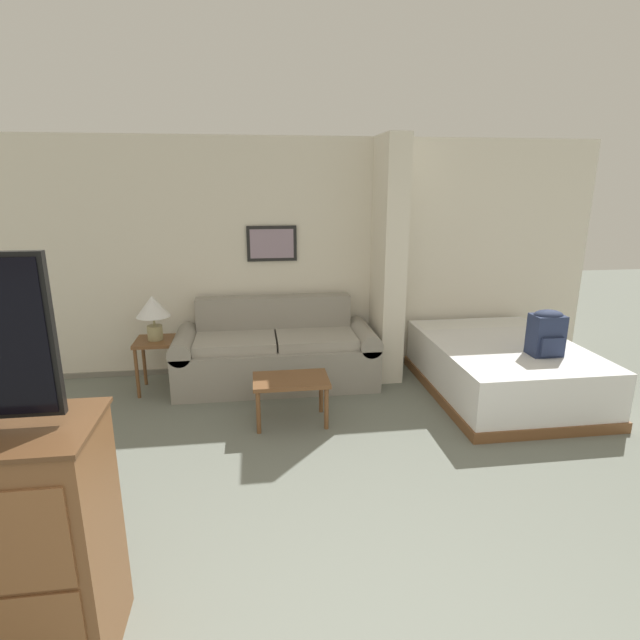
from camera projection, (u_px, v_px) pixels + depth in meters
The scene contains 8 objects.
wall_back at pixel (289, 258), 5.63m from camera, with size 7.18×0.16×2.60m.
wall_partition_pillar at pixel (388, 261), 5.41m from camera, with size 0.24×0.64×2.60m.
couch at pixel (276, 353), 5.41m from camera, with size 2.15×0.84×0.90m.
coffee_table at pixel (291, 384), 4.48m from camera, with size 0.68×0.42×0.43m.
side_table at pixel (157, 349), 5.16m from camera, with size 0.41×0.41×0.56m.
table_lamp at pixel (153, 309), 5.05m from camera, with size 0.34×0.34×0.46m.
bed at pixel (501, 367), 5.15m from camera, with size 1.45×1.95×0.55m.
backpack at pixel (547, 332), 4.66m from camera, with size 0.29×0.24×0.44m.
Camera 1 is at (-0.41, -1.29, 2.13)m, focal length 28.00 mm.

